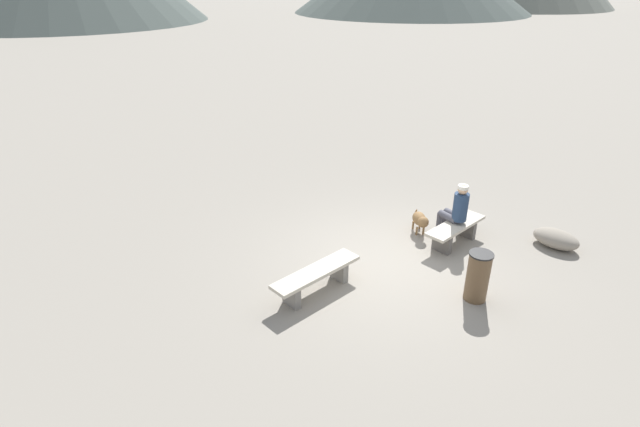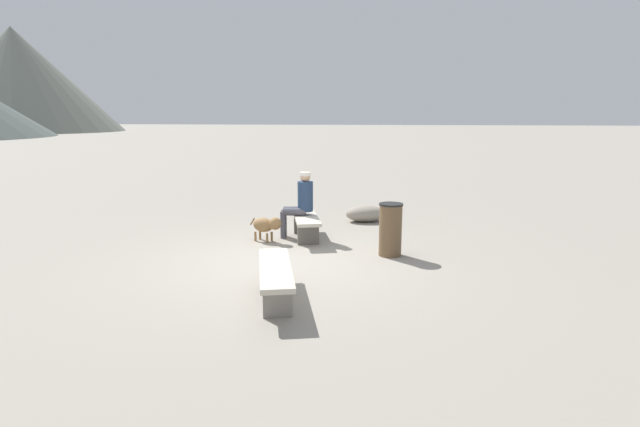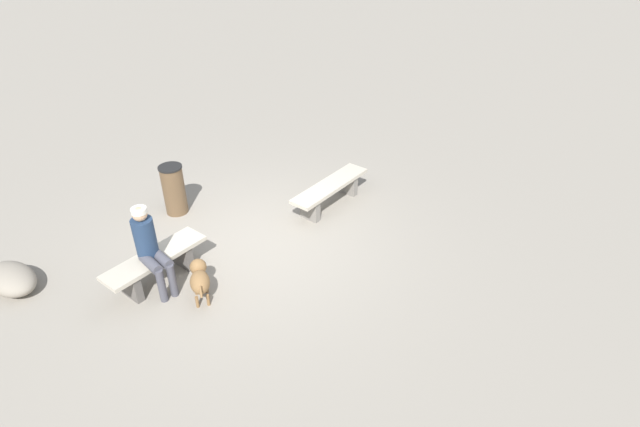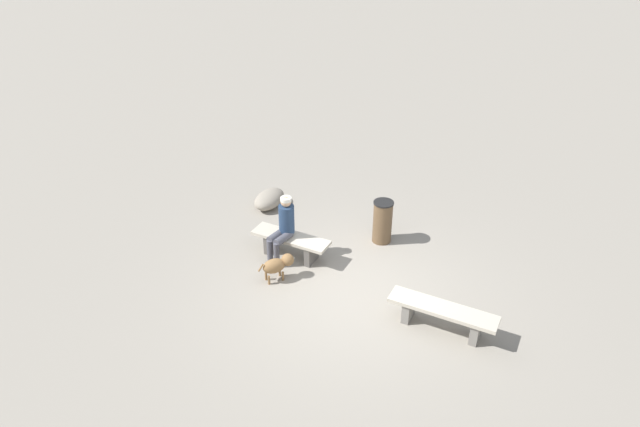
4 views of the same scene
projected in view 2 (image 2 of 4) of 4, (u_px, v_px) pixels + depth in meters
The scene contains 8 objects.
ground at pixel (283, 263), 8.35m from camera, with size 210.00×210.00×0.06m, color gray.
bench_left at pixel (275, 276), 6.58m from camera, with size 1.83×0.84×0.45m.
bench_right at pixel (306, 222), 9.82m from camera, with size 1.62×0.81×0.45m.
seated_person at pixel (300, 201), 9.82m from camera, with size 0.36×0.64×1.30m.
dog at pixel (267, 225), 9.57m from camera, with size 0.43×0.67×0.49m.
trash_bin at pixel (390, 230), 8.61m from camera, with size 0.41×0.41×0.91m.
boulder at pixel (366, 214), 11.40m from camera, with size 0.91×0.57×0.36m, color gray.
distant_peak_3 at pixel (16, 80), 68.24m from camera, with size 26.96×26.96×13.83m, color slate.
Camera 2 is at (-7.89, -1.63, 2.39)m, focal length 28.38 mm.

